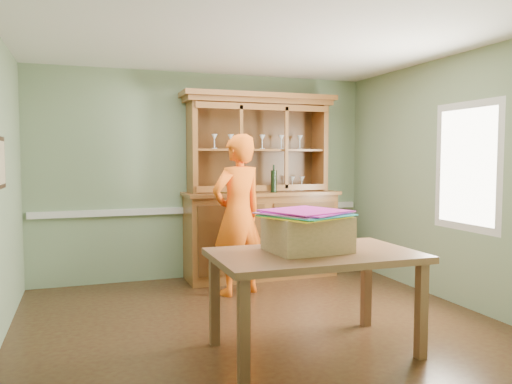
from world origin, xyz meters
name	(u,v)px	position (x,y,z in m)	size (l,w,h in m)	color
floor	(256,321)	(0.00, 0.00, 0.00)	(4.50, 4.50, 0.00)	#412B14
ceiling	(256,39)	(0.00, 0.00, 2.70)	(4.50, 4.50, 0.00)	white
wall_back	(206,176)	(0.00, 2.00, 1.35)	(4.50, 4.50, 0.00)	gray
wall_right	(448,180)	(2.25, 0.00, 1.35)	(4.00, 4.00, 0.00)	gray
wall_front	(370,200)	(0.00, -2.00, 1.35)	(4.50, 4.50, 0.00)	gray
chair_rail	(207,209)	(0.00, 1.98, 0.90)	(4.41, 0.05, 0.08)	silver
framed_map	(1,163)	(-2.23, 0.30, 1.55)	(0.03, 0.60, 0.46)	#322014
window_panel	(466,166)	(2.23, -0.30, 1.50)	(0.03, 0.96, 1.36)	silver
china_hutch	(260,213)	(0.66, 1.72, 0.85)	(2.07, 0.68, 2.43)	brown
dining_table	(315,264)	(0.20, -0.87, 0.73)	(1.66, 1.00, 0.83)	brown
cardboard_box	(307,234)	(0.16, -0.81, 0.97)	(0.62, 0.50, 0.29)	tan
kite_stack	(305,214)	(0.13, -0.85, 1.14)	(0.75, 0.75, 0.05)	yellow
person	(238,215)	(0.13, 1.00, 0.93)	(0.68, 0.45, 1.86)	#FF6010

